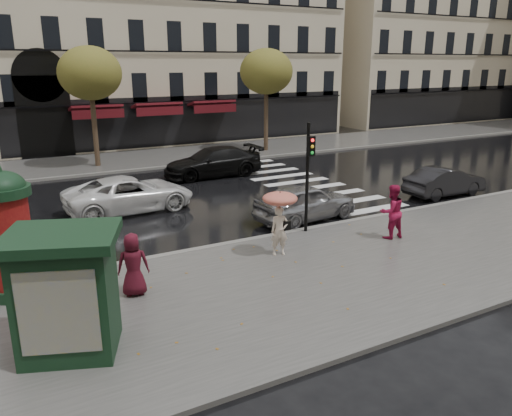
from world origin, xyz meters
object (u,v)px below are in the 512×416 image
car_darkgrey (445,182)px  morris_column (7,230)px  car_silver (305,202)px  car_white (130,194)px  man_burgundy (133,265)px  traffic_light (309,167)px  woman_umbrella (280,213)px  car_black (213,162)px  woman_red (391,212)px  newsstand (67,291)px

car_darkgrey → morris_column: bearing=96.7°
car_silver → car_darkgrey: bearing=-96.3°
morris_column → car_white: (4.62, 6.31, -1.13)m
man_burgundy → traffic_light: bearing=-148.8°
woman_umbrella → car_black: (2.88, 11.48, -0.70)m
man_burgundy → car_darkgrey: man_burgundy is taller
woman_umbrella → morris_column: size_ratio=0.56×
woman_red → car_white: bearing=-43.9°
woman_red → car_white: size_ratio=0.36×
car_white → newsstand: bearing=154.8°
car_white → car_darkgrey: bearing=-112.3°
car_silver → traffic_light: bearing=141.5°
woman_red → car_darkgrey: (6.34, 3.33, -0.38)m
morris_column → traffic_light: traffic_light is taller
man_burgundy → car_black: bearing=-107.3°
morris_column → newsstand: size_ratio=1.38×
woman_red → car_silver: bearing=-65.7°
car_silver → man_burgundy: bearing=108.4°
morris_column → car_white: morris_column is taller
man_burgundy → woman_umbrella: bearing=-158.3°
morris_column → traffic_light: size_ratio=0.96×
car_white → car_silver: bearing=-132.1°
woman_umbrella → traffic_light: bearing=35.4°
woman_umbrella → car_black: bearing=75.9°
man_burgundy → newsstand: bearing=61.2°
morris_column → car_darkgrey: (17.63, 1.97, -1.19)m
newsstand → car_darkgrey: (16.79, 5.35, -0.78)m
car_darkgrey → woman_umbrella: bearing=105.7°
morris_column → car_silver: (10.13, 1.97, -1.13)m
newsstand → car_silver: bearing=29.9°
woman_red → morris_column: size_ratio=0.51×
car_silver → car_darkgrey: 7.50m
newsstand → car_silver: size_ratio=0.63×
newsstand → car_black: (9.30, 13.98, -0.67)m
woman_red → car_darkgrey: bearing=-147.2°
woman_umbrella → car_silver: 4.12m
woman_umbrella → car_white: 7.70m
woman_red → traffic_light: (-2.08, 1.85, 1.36)m
man_burgundy → morris_column: bearing=-14.5°
car_darkgrey → car_white: car_white is taller
woman_umbrella → man_burgundy: (-4.61, -0.58, -0.52)m
man_burgundy → car_black: (7.49, 12.06, -0.17)m
car_black → newsstand: bearing=-33.3°
morris_column → car_silver: morris_column is taller
woman_umbrella → traffic_light: 2.57m
newsstand → car_white: bearing=68.7°
man_burgundy → car_darkgrey: bearing=-152.5°
woman_umbrella → traffic_light: traffic_light is taller
newsstand → car_silver: newsstand is taller
car_black → morris_column: bearing=-43.4°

